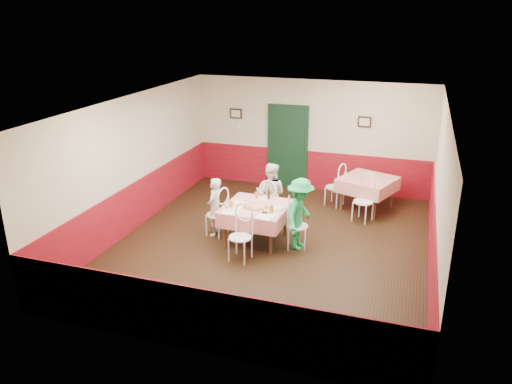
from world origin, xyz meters
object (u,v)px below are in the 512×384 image
(chair_far, at_px, (270,205))
(diner_left, at_px, (215,207))
(glass_b, at_px, (271,209))
(diner_right, at_px, (300,214))
(chair_near, at_px, (240,237))
(chair_second_a, at_px, (335,187))
(second_table, at_px, (367,194))
(pizza, at_px, (256,206))
(chair_left, at_px, (217,215))
(chair_right, at_px, (297,226))
(beer_bottle, at_px, (269,194))
(glass_c, at_px, (257,195))
(wallet, at_px, (265,212))
(main_table, at_px, (256,224))
(glass_a, at_px, (231,205))
(chair_second_b, at_px, (363,202))
(diner_far, at_px, (270,194))

(chair_far, distance_m, diner_left, 1.25)
(glass_b, xyz_separation_m, diner_right, (0.51, 0.23, -0.12))
(chair_near, xyz_separation_m, chair_second_a, (1.19, 3.29, 0.00))
(second_table, bearing_deg, pizza, -127.49)
(chair_second_a, height_order, glass_b, glass_b)
(diner_left, bearing_deg, pizza, 84.29)
(second_table, xyz_separation_m, chair_second_a, (-0.75, 0.00, 0.08))
(chair_left, distance_m, diner_right, 1.77)
(chair_right, height_order, beer_bottle, beer_bottle)
(chair_far, relative_size, beer_bottle, 3.96)
(chair_second_a, distance_m, diner_right, 2.49)
(chair_left, relative_size, diner_left, 0.73)
(glass_c, height_order, beer_bottle, beer_bottle)
(chair_near, xyz_separation_m, glass_c, (-0.09, 1.27, 0.37))
(chair_far, height_order, chair_near, same)
(second_table, xyz_separation_m, wallet, (-1.63, -2.74, 0.40))
(main_table, distance_m, glass_a, 0.68)
(chair_near, relative_size, chair_second_a, 1.00)
(chair_near, xyz_separation_m, chair_second_b, (1.94, 2.54, 0.00))
(second_table, height_order, glass_a, glass_a)
(chair_right, xyz_separation_m, glass_a, (-1.28, -0.23, 0.38))
(chair_far, height_order, diner_right, diner_right)
(chair_left, bearing_deg, wallet, 88.72)
(second_table, distance_m, glass_a, 3.60)
(main_table, relative_size, glass_c, 9.56)
(glass_c, height_order, diner_far, diner_far)
(pizza, bearing_deg, main_table, 102.51)
(chair_right, xyz_separation_m, beer_bottle, (-0.71, 0.44, 0.42))
(second_table, bearing_deg, diner_left, -139.44)
(chair_far, relative_size, chair_second_a, 1.00)
(main_table, relative_size, diner_right, 0.86)
(chair_left, xyz_separation_m, chair_near, (0.82, -0.88, 0.00))
(pizza, bearing_deg, chair_near, -92.72)
(glass_a, bearing_deg, second_table, 49.04)
(chair_far, bearing_deg, diner_left, 38.71)
(chair_right, distance_m, beer_bottle, 0.94)
(second_table, relative_size, pizza, 2.54)
(pizza, distance_m, wallet, 0.37)
(glass_b, distance_m, glass_c, 0.85)
(chair_second_a, relative_size, glass_c, 7.05)
(chair_second_a, height_order, glass_c, chair_second_a)
(chair_right, relative_size, chair_second_b, 1.00)
(main_table, relative_size, second_table, 1.09)
(glass_b, bearing_deg, chair_second_a, 74.08)
(second_table, bearing_deg, diner_right, -112.30)
(glass_b, distance_m, beer_bottle, 0.72)
(glass_a, height_order, glass_c, glass_a)
(chair_right, bearing_deg, chair_far, 31.62)
(chair_second_b, relative_size, diner_far, 0.65)
(chair_left, xyz_separation_m, beer_bottle, (0.99, 0.39, 0.42))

